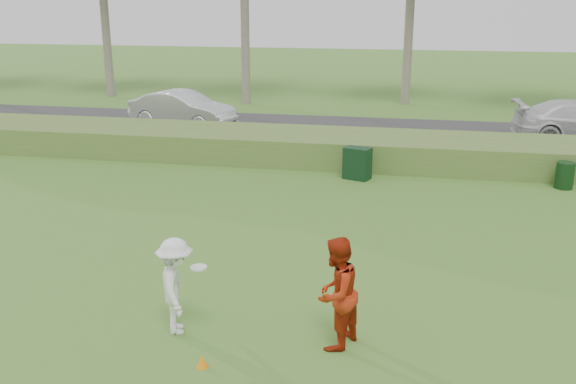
% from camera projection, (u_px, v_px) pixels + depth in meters
% --- Properties ---
extents(ground, '(120.00, 120.00, 0.00)m').
position_uv_depth(ground, '(239.00, 341.00, 10.27)').
color(ground, '#3D7025').
rests_on(ground, ground).
extents(reed_strip, '(80.00, 3.00, 0.90)m').
position_uv_depth(reed_strip, '(335.00, 148.00, 21.39)').
color(reed_strip, '#4E712D').
rests_on(reed_strip, ground).
extents(park_road, '(80.00, 6.00, 0.06)m').
position_uv_depth(park_road, '(351.00, 131.00, 26.20)').
color(park_road, '#2D2D2D').
rests_on(park_road, ground).
extents(player_white, '(1.01, 1.19, 1.62)m').
position_uv_depth(player_white, '(176.00, 286.00, 10.35)').
color(player_white, white).
rests_on(player_white, ground).
extents(player_red, '(0.98, 1.08, 1.81)m').
position_uv_depth(player_red, '(336.00, 293.00, 9.88)').
color(player_red, '#AB280E').
rests_on(player_red, ground).
extents(cone_orange, '(0.18, 0.18, 0.20)m').
position_uv_depth(cone_orange, '(202.00, 361.00, 9.52)').
color(cone_orange, orange).
rests_on(cone_orange, ground).
extents(utility_cabinet, '(0.89, 0.72, 0.96)m').
position_uv_depth(utility_cabinet, '(357.00, 163.00, 19.26)').
color(utility_cabinet, black).
rests_on(utility_cabinet, ground).
extents(trash_bin, '(0.68, 0.68, 0.77)m').
position_uv_depth(trash_bin, '(565.00, 175.00, 18.33)').
color(trash_bin, black).
rests_on(trash_bin, ground).
extents(car_mid, '(4.77, 2.67, 1.49)m').
position_uv_depth(car_mid, '(183.00, 109.00, 26.56)').
color(car_mid, silver).
rests_on(car_mid, park_road).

